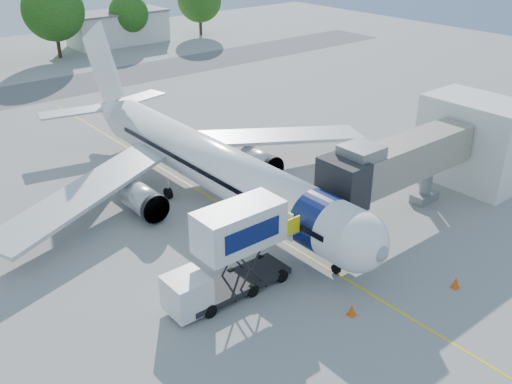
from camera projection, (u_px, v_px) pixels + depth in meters
ground at (242, 217)px, 42.06m from camera, size 160.00×160.00×0.00m
guidance_line at (242, 216)px, 42.06m from camera, size 0.15×70.00×0.01m
taxiway_strip at (35, 92)px, 71.19m from camera, size 120.00×10.00×0.01m
aircraft at (208, 163)px, 43.62m from camera, size 34.17×37.73×11.35m
jet_bridge at (393, 164)px, 39.83m from camera, size 13.90×3.20×6.60m
terminal_stub at (474, 141)px, 46.18m from camera, size 5.00×8.00×7.00m
catering_hiloader at (230, 253)px, 32.42m from camera, size 8.50×2.44×5.50m
ground_tug at (456, 322)px, 30.05m from camera, size 3.71×1.94×1.48m
safety_cone_a at (456, 283)px, 33.94m from camera, size 0.48×0.48×0.76m
safety_cone_b at (352, 310)px, 31.63m from camera, size 0.47×0.47×0.75m
outbuilding_right at (118, 27)px, 96.41m from camera, size 16.40×7.40×5.30m
tree_e at (53, 10)px, 84.80m from camera, size 9.17×9.17×11.69m
tree_f at (129, 14)px, 94.71m from camera, size 6.52×6.52×8.31m
tree_g at (199, 0)px, 101.92m from camera, size 7.88×7.88×10.04m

